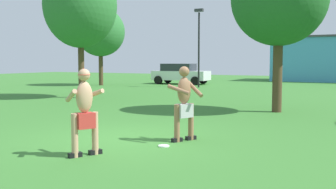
{
  "coord_description": "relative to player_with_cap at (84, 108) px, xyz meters",
  "views": [
    {
      "loc": [
        5.47,
        -7.92,
        1.86
      ],
      "look_at": [
        0.9,
        0.66,
        1.04
      ],
      "focal_mm": 43.58,
      "sensor_mm": 36.0,
      "label": 1
    }
  ],
  "objects": [
    {
      "name": "car_white_mid_lot",
      "position": [
        -8.86,
        22.11,
        -0.11
      ],
      "size": [
        4.41,
        2.26,
        1.58
      ],
      "color": "white",
      "rests_on": "ground_plane"
    },
    {
      "name": "ground_plane",
      "position": [
        -0.37,
        1.77,
        -0.94
      ],
      "size": [
        80.0,
        80.0,
        0.0
      ],
      "primitive_type": "plane",
      "color": "#38752D"
    },
    {
      "name": "lamp_post",
      "position": [
        -6.04,
        19.24,
        2.34
      ],
      "size": [
        0.6,
        0.24,
        5.28
      ],
      "color": "black",
      "rests_on": "ground_plane"
    },
    {
      "name": "player_with_cap",
      "position": [
        0.0,
        0.0,
        0.0
      ],
      "size": [
        0.75,
        0.69,
        1.71
      ],
      "color": "black",
      "rests_on": "ground_plane"
    },
    {
      "name": "tree_near_building",
      "position": [
        -13.38,
        18.06,
        2.96
      ],
      "size": [
        3.57,
        3.57,
        5.7
      ],
      "color": "#4C3823",
      "rests_on": "ground_plane"
    },
    {
      "name": "tree_left_field",
      "position": [
        -8.08,
        9.55,
        3.57
      ],
      "size": [
        3.57,
        3.57,
        6.6
      ],
      "color": "#4C3823",
      "rests_on": "ground_plane"
    },
    {
      "name": "player_in_gray",
      "position": [
        1.07,
        2.23,
        -0.03
      ],
      "size": [
        0.77,
        0.69,
        1.72
      ],
      "color": "black",
      "rests_on": "ground_plane"
    },
    {
      "name": "outbuilding_behind_lot",
      "position": [
        1.24,
        32.1,
        1.03
      ],
      "size": [
        10.4,
        5.69,
        3.91
      ],
      "color": "#4C9ED1",
      "rests_on": "ground_plane"
    },
    {
      "name": "frisbee",
      "position": [
        0.95,
        1.47,
        -0.92
      ],
      "size": [
        0.24,
        0.24,
        0.03
      ],
      "primitive_type": "cylinder",
      "color": "white",
      "rests_on": "ground_plane"
    }
  ]
}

